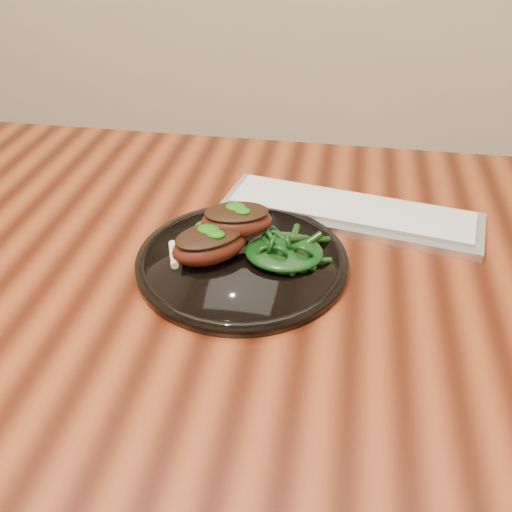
{
  "coord_description": "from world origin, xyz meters",
  "views": [
    {
      "loc": [
        0.14,
        -0.63,
        1.2
      ],
      "look_at": [
        0.04,
        -0.03,
        0.78
      ],
      "focal_mm": 40.0,
      "sensor_mm": 36.0,
      "label": 1
    }
  ],
  "objects_px": {
    "lamb_chop_front": "(209,243)",
    "greens_heap": "(284,247)",
    "desk": "(233,303)",
    "plate": "(242,261)",
    "keyboard": "(350,212)"
  },
  "relations": [
    {
      "from": "plate",
      "to": "keyboard",
      "type": "bearing_deg",
      "value": 47.72
    },
    {
      "from": "desk",
      "to": "plate",
      "type": "height_order",
      "value": "plate"
    },
    {
      "from": "desk",
      "to": "greens_heap",
      "type": "distance_m",
      "value": 0.14
    },
    {
      "from": "desk",
      "to": "greens_heap",
      "type": "xyz_separation_m",
      "value": [
        0.07,
        -0.01,
        0.12
      ]
    },
    {
      "from": "plate",
      "to": "greens_heap",
      "type": "height_order",
      "value": "greens_heap"
    },
    {
      "from": "lamb_chop_front",
      "to": "greens_heap",
      "type": "relative_size",
      "value": 1.18
    },
    {
      "from": "lamb_chop_front",
      "to": "keyboard",
      "type": "bearing_deg",
      "value": 42.2
    },
    {
      "from": "lamb_chop_front",
      "to": "keyboard",
      "type": "relative_size",
      "value": 0.3
    },
    {
      "from": "lamb_chop_front",
      "to": "plate",
      "type": "bearing_deg",
      "value": 14.13
    },
    {
      "from": "desk",
      "to": "lamb_chop_front",
      "type": "relative_size",
      "value": 13.04
    },
    {
      "from": "plate",
      "to": "keyboard",
      "type": "height_order",
      "value": "keyboard"
    },
    {
      "from": "desk",
      "to": "greens_heap",
      "type": "relative_size",
      "value": 15.36
    },
    {
      "from": "greens_heap",
      "to": "keyboard",
      "type": "bearing_deg",
      "value": 60.52
    },
    {
      "from": "keyboard",
      "to": "lamb_chop_front",
      "type": "bearing_deg",
      "value": -137.8
    },
    {
      "from": "plate",
      "to": "keyboard",
      "type": "xyz_separation_m",
      "value": [
        0.14,
        0.15,
        -0.0
      ]
    }
  ]
}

